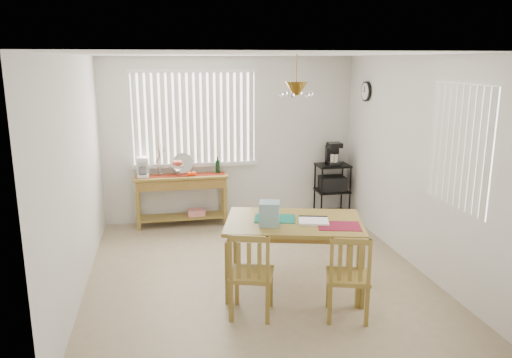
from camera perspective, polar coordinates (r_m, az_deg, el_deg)
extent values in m
cube|color=tan|center=(6.21, 0.05, -10.73)|extent=(4.00, 4.50, 0.01)
cube|color=silver|center=(8.03, -3.07, 4.56)|extent=(4.00, 0.10, 2.60)
cube|color=silver|center=(3.65, 6.98, -6.47)|extent=(4.00, 0.10, 2.60)
cube|color=silver|center=(5.78, -20.32, 0.23)|extent=(0.10, 4.50, 2.60)
cube|color=silver|center=(6.50, 18.11, 1.79)|extent=(0.10, 4.50, 2.60)
cube|color=white|center=(5.67, 0.06, 14.58)|extent=(4.00, 4.50, 0.10)
cube|color=white|center=(7.87, -7.05, 6.87)|extent=(1.90, 0.01, 1.40)
cube|color=white|center=(7.85, -13.62, 6.58)|extent=(0.07, 0.03, 1.40)
cube|color=white|center=(7.85, -12.85, 6.62)|extent=(0.07, 0.03, 1.40)
cube|color=white|center=(7.85, -12.08, 6.65)|extent=(0.07, 0.03, 1.40)
cube|color=white|center=(7.85, -11.30, 6.69)|extent=(0.07, 0.03, 1.40)
cube|color=white|center=(7.85, -10.53, 6.72)|extent=(0.07, 0.03, 1.40)
cube|color=white|center=(7.85, -9.75, 6.76)|extent=(0.07, 0.03, 1.40)
cube|color=white|center=(7.85, -8.98, 6.79)|extent=(0.07, 0.03, 1.40)
cube|color=white|center=(7.85, -8.20, 6.82)|extent=(0.07, 0.03, 1.40)
cube|color=white|center=(7.86, -7.43, 6.85)|extent=(0.07, 0.03, 1.40)
cube|color=white|center=(7.87, -6.65, 6.88)|extent=(0.07, 0.03, 1.40)
cube|color=white|center=(7.88, -5.88, 6.90)|extent=(0.07, 0.03, 1.40)
cube|color=white|center=(7.89, -5.11, 6.93)|extent=(0.07, 0.03, 1.40)
cube|color=white|center=(7.90, -4.35, 6.95)|extent=(0.07, 0.03, 1.40)
cube|color=white|center=(7.91, -3.58, 6.97)|extent=(0.07, 0.03, 1.40)
cube|color=white|center=(7.92, -2.82, 7.00)|extent=(0.07, 0.03, 1.40)
cube|color=white|center=(7.94, -2.06, 7.02)|extent=(0.07, 0.03, 1.40)
cube|color=white|center=(7.96, -1.30, 7.03)|extent=(0.07, 0.03, 1.40)
cube|color=white|center=(7.97, -0.55, 7.05)|extent=(0.07, 0.03, 1.40)
cube|color=white|center=(7.96, -6.88, 1.63)|extent=(1.98, 0.06, 0.06)
cube|color=white|center=(7.80, -7.19, 12.18)|extent=(1.98, 0.06, 0.06)
cube|color=white|center=(5.65, 22.24, 3.41)|extent=(0.01, 1.10, 1.30)
cube|color=white|center=(5.25, 25.05, 2.43)|extent=(0.03, 0.07, 1.30)
cube|color=white|center=(5.33, 24.37, 2.66)|extent=(0.03, 0.07, 1.30)
cube|color=white|center=(5.42, 23.71, 2.88)|extent=(0.03, 0.07, 1.30)
cube|color=white|center=(5.51, 23.07, 3.10)|extent=(0.03, 0.07, 1.30)
cube|color=white|center=(5.60, 22.45, 3.31)|extent=(0.03, 0.07, 1.30)
cube|color=white|center=(5.69, 21.85, 3.51)|extent=(0.03, 0.07, 1.30)
cube|color=white|center=(5.78, 21.27, 3.70)|extent=(0.03, 0.07, 1.30)
cube|color=white|center=(5.88, 20.71, 3.89)|extent=(0.03, 0.07, 1.30)
cube|color=white|center=(5.97, 20.17, 4.07)|extent=(0.03, 0.07, 1.30)
cube|color=white|center=(6.06, 19.64, 4.24)|extent=(0.03, 0.07, 1.30)
cylinder|color=black|center=(7.75, 12.49, 9.75)|extent=(0.04, 0.30, 0.30)
cylinder|color=white|center=(7.74, 12.33, 9.75)|extent=(0.01, 0.25, 0.25)
cylinder|color=brown|center=(5.29, 4.68, 12.24)|extent=(0.01, 0.01, 0.34)
cone|color=brown|center=(5.29, 4.64, 10.29)|extent=(0.24, 0.24, 0.14)
sphere|color=white|center=(5.34, 6.31, 9.63)|extent=(0.05, 0.05, 0.05)
sphere|color=white|center=(5.45, 5.06, 9.74)|extent=(0.05, 0.05, 0.05)
sphere|color=white|center=(5.41, 3.41, 9.74)|extent=(0.05, 0.05, 0.05)
sphere|color=white|center=(5.26, 2.93, 9.64)|extent=(0.05, 0.05, 0.05)
sphere|color=white|center=(5.14, 4.18, 9.54)|extent=(0.05, 0.05, 0.05)
sphere|color=white|center=(5.19, 5.91, 9.53)|extent=(0.05, 0.05, 0.05)
cube|color=olive|center=(7.80, -8.58, 0.28)|extent=(1.42, 0.40, 0.04)
cube|color=olive|center=(7.82, -8.56, -0.41)|extent=(1.37, 0.36, 0.14)
cube|color=olive|center=(7.77, -13.34, -3.61)|extent=(0.05, 0.05, 0.61)
cube|color=olive|center=(7.82, -3.51, -3.16)|extent=(0.05, 0.05, 0.61)
cube|color=olive|center=(8.07, -13.26, -2.97)|extent=(0.05, 0.05, 0.61)
cube|color=olive|center=(8.12, -3.80, -2.54)|extent=(0.05, 0.05, 0.61)
cube|color=olive|center=(7.97, -8.42, -4.27)|extent=(1.32, 0.35, 0.03)
cube|color=red|center=(7.96, -6.83, -3.80)|extent=(0.27, 0.20, 0.09)
cube|color=maroon|center=(7.79, -8.59, 0.43)|extent=(1.35, 0.22, 0.01)
cube|color=white|center=(7.79, -12.78, 0.39)|extent=(0.18, 0.21, 0.04)
cube|color=white|center=(7.83, -12.81, 1.29)|extent=(0.18, 0.07, 0.27)
cube|color=white|center=(7.72, -12.88, 2.22)|extent=(0.18, 0.20, 0.06)
cylinder|color=white|center=(7.74, -12.82, 0.92)|extent=(0.12, 0.12, 0.12)
cylinder|color=white|center=(7.76, -8.92, 0.69)|extent=(0.04, 0.04, 0.09)
cone|color=white|center=(7.74, -8.94, 1.30)|extent=(0.23, 0.23, 0.08)
sphere|color=#AA1628|center=(7.73, -8.63, 1.86)|extent=(0.07, 0.07, 0.07)
sphere|color=#AA1628|center=(7.77, -8.81, 1.91)|extent=(0.07, 0.07, 0.07)
sphere|color=#AA1628|center=(7.77, -9.14, 1.89)|extent=(0.07, 0.07, 0.07)
sphere|color=#AA1628|center=(7.73, -9.29, 1.83)|extent=(0.07, 0.07, 0.07)
sphere|color=#AA1628|center=(7.69, -9.12, 1.78)|extent=(0.07, 0.07, 0.07)
sphere|color=#AA1628|center=(7.69, -8.79, 1.80)|extent=(0.07, 0.07, 0.07)
sphere|color=#FF410D|center=(7.72, -7.65, 0.59)|extent=(0.07, 0.07, 0.07)
sphere|color=#FF410D|center=(7.72, -7.12, 0.61)|extent=(0.07, 0.07, 0.07)
cylinder|color=silver|center=(7.92, -8.36, 1.81)|extent=(0.32, 0.08, 0.32)
cylinder|color=white|center=(7.82, -10.90, 0.83)|extent=(0.07, 0.07, 0.12)
cylinder|color=#4C3823|center=(7.76, -10.98, 2.72)|extent=(0.08, 0.04, 0.40)
cylinder|color=#4C3823|center=(7.76, -10.99, 2.88)|extent=(0.12, 0.05, 0.43)
cylinder|color=#4C3823|center=(7.77, -10.97, 2.56)|extent=(0.16, 0.07, 0.32)
cylinder|color=#4C3823|center=(7.76, -11.00, 3.04)|extent=(0.05, 0.02, 0.49)
cylinder|color=#4C3823|center=(7.77, -10.97, 2.49)|extent=(0.20, 0.09, 0.27)
cylinder|color=black|center=(7.85, -4.41, 1.39)|extent=(0.07, 0.07, 0.20)
cylinder|color=black|center=(7.83, -4.43, 2.38)|extent=(0.02, 0.02, 0.07)
cylinder|color=black|center=(8.06, 7.52, -1.74)|extent=(0.02, 0.02, 0.88)
cylinder|color=black|center=(8.22, 10.69, -1.56)|extent=(0.02, 0.02, 0.88)
cylinder|color=black|center=(8.40, 6.72, -1.09)|extent=(0.02, 0.02, 0.88)
cylinder|color=black|center=(8.56, 9.78, -0.93)|extent=(0.02, 0.02, 0.88)
cube|color=black|center=(8.21, 8.79, 1.55)|extent=(0.52, 0.42, 0.03)
cube|color=black|center=(8.31, 8.68, -1.33)|extent=(0.52, 0.42, 0.03)
cube|color=black|center=(8.41, 8.59, -3.83)|extent=(0.52, 0.42, 0.03)
cube|color=black|center=(8.28, 8.71, -0.47)|extent=(0.40, 0.31, 0.23)
cube|color=black|center=(8.18, 8.85, 1.81)|extent=(0.21, 0.25, 0.05)
cube|color=black|center=(8.24, 8.69, 2.81)|extent=(0.21, 0.08, 0.31)
cube|color=black|center=(8.13, 8.92, 3.89)|extent=(0.21, 0.23, 0.07)
cylinder|color=silver|center=(8.16, 8.89, 2.44)|extent=(0.14, 0.14, 0.14)
cube|color=olive|center=(5.57, 4.36, -4.98)|extent=(1.69, 1.31, 0.04)
cube|color=olive|center=(5.59, 4.35, -5.50)|extent=(1.56, 1.17, 0.06)
cube|color=olive|center=(5.37, -3.12, -10.65)|extent=(0.09, 0.09, 0.70)
cube|color=olive|center=(5.39, 11.76, -10.81)|extent=(0.09, 0.09, 0.70)
cube|color=olive|center=(6.14, -2.23, -7.48)|extent=(0.09, 0.09, 0.70)
cube|color=olive|center=(6.16, 10.68, -7.63)|extent=(0.09, 0.09, 0.70)
cube|color=#136F5A|center=(5.61, 2.16, -4.54)|extent=(0.52, 0.42, 0.01)
cube|color=maroon|center=(5.44, 9.48, -5.31)|extent=(0.52, 0.42, 0.01)
cube|color=white|center=(5.52, 6.60, -4.84)|extent=(0.37, 0.33, 0.03)
cube|color=black|center=(5.65, 6.53, -4.37)|extent=(0.32, 0.11, 0.03)
cube|color=#84B3C1|center=(5.37, 1.55, -3.96)|extent=(0.26, 0.26, 0.26)
cube|color=olive|center=(5.12, -0.50, -10.85)|extent=(0.53, 0.53, 0.04)
cube|color=olive|center=(5.36, 1.72, -12.36)|extent=(0.05, 0.05, 0.41)
cube|color=olive|center=(5.40, -2.19, -12.16)|extent=(0.05, 0.05, 0.41)
cube|color=olive|center=(5.04, 1.34, -14.14)|extent=(0.05, 0.05, 0.41)
cube|color=olive|center=(5.08, -2.85, -13.90)|extent=(0.05, 0.05, 0.41)
cube|color=olive|center=(4.82, 1.36, -9.16)|extent=(0.04, 0.04, 0.46)
cube|color=olive|center=(4.87, -2.94, -8.96)|extent=(0.04, 0.04, 0.46)
cube|color=olive|center=(4.77, -0.81, -6.84)|extent=(0.37, 0.15, 0.06)
cube|color=olive|center=(4.84, 0.39, -9.37)|extent=(0.04, 0.03, 0.37)
cube|color=olive|center=(4.85, -0.80, -9.32)|extent=(0.04, 0.03, 0.37)
cube|color=olive|center=(4.87, -1.99, -9.26)|extent=(0.04, 0.03, 0.37)
cube|color=olive|center=(5.16, 10.44, -10.95)|extent=(0.52, 0.52, 0.04)
cube|color=olive|center=(5.43, 12.10, -12.33)|extent=(0.05, 0.05, 0.41)
cube|color=olive|center=(5.40, 8.26, -12.31)|extent=(0.05, 0.05, 0.41)
cube|color=olive|center=(5.11, 12.55, -14.06)|extent=(0.05, 0.05, 0.41)
cube|color=olive|center=(5.08, 8.44, -14.06)|extent=(0.05, 0.05, 0.41)
cube|color=olive|center=(4.91, 12.85, -9.22)|extent=(0.04, 0.04, 0.46)
cube|color=olive|center=(4.87, 8.63, -9.19)|extent=(0.04, 0.04, 0.46)
cube|color=olive|center=(4.82, 10.85, -7.04)|extent=(0.37, 0.14, 0.06)
cube|color=olive|center=(4.91, 11.90, -9.47)|extent=(0.04, 0.03, 0.36)
cube|color=olive|center=(4.90, 10.74, -9.46)|extent=(0.04, 0.03, 0.36)
cube|color=olive|center=(4.89, 9.56, -9.45)|extent=(0.04, 0.03, 0.36)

